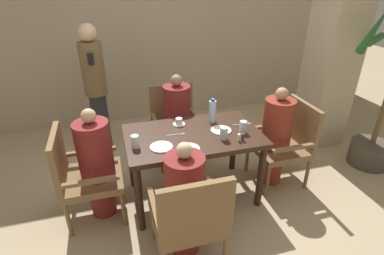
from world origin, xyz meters
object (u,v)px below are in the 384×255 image
(diner_in_right_chair, at_px, (276,136))
(diner_in_left_chair, at_px, (97,163))
(water_bottle, at_px, (212,111))
(chair_far_side, at_px, (175,121))
(plate_main_left, at_px, (221,130))
(plate_main_right, at_px, (188,149))
(teacup_with_saucer, at_px, (179,122))
(diner_in_near_chair, at_px, (185,199))
(standing_host, at_px, (95,86))
(glass_tall_mid, at_px, (135,142))
(diner_in_far_chair, at_px, (177,120))
(plate_dessert_center, at_px, (161,147))
(glass_tall_near, at_px, (224,133))
(glass_tall_far, at_px, (243,127))
(potted_palm, at_px, (384,107))
(chair_near_corner, at_px, (190,216))
(chair_left_side, at_px, (82,173))
(chair_right_side, at_px, (287,140))

(diner_in_right_chair, bearing_deg, diner_in_left_chair, 180.00)
(water_bottle, bearing_deg, chair_far_side, 113.25)
(plate_main_left, xyz_separation_m, water_bottle, (-0.02, 0.22, 0.12))
(plate_main_right, height_order, teacup_with_saucer, teacup_with_saucer)
(diner_in_near_chair, bearing_deg, standing_host, 107.56)
(teacup_with_saucer, xyz_separation_m, glass_tall_mid, (-0.49, -0.34, 0.03))
(diner_in_far_chair, bearing_deg, diner_in_left_chair, -144.29)
(diner_in_far_chair, height_order, diner_in_near_chair, diner_in_far_chair)
(chair_far_side, height_order, standing_host, standing_host)
(plate_dessert_center, relative_size, teacup_with_saucer, 1.62)
(chair_far_side, height_order, diner_in_near_chair, diner_in_near_chair)
(glass_tall_near, xyz_separation_m, glass_tall_far, (0.23, 0.07, 0.00))
(potted_palm, distance_m, teacup_with_saucer, 2.42)
(diner_in_near_chair, relative_size, water_bottle, 4.09)
(diner_in_right_chair, relative_size, diner_in_near_chair, 1.06)
(standing_host, bearing_deg, glass_tall_far, -46.32)
(potted_palm, xyz_separation_m, water_bottle, (-2.05, 0.23, 0.10))
(chair_near_corner, bearing_deg, plate_main_left, 55.59)
(plate_main_left, bearing_deg, chair_near_corner, -124.41)
(standing_host, relative_size, teacup_with_saucer, 12.88)
(plate_dessert_center, relative_size, glass_tall_far, 1.71)
(diner_in_near_chair, xyz_separation_m, water_bottle, (0.54, 0.88, 0.33))
(plate_main_right, relative_size, plate_dessert_center, 1.00)
(standing_host, relative_size, plate_main_right, 7.94)
(chair_left_side, distance_m, chair_right_side, 2.19)
(plate_main_left, distance_m, glass_tall_near, 0.17)
(plate_dessert_center, bearing_deg, diner_in_near_chair, -80.46)
(chair_right_side, height_order, glass_tall_mid, chair_right_side)
(chair_near_corner, bearing_deg, glass_tall_near, 51.33)
(diner_in_left_chair, xyz_separation_m, glass_tall_near, (1.20, -0.18, 0.23))
(plate_main_left, relative_size, plate_main_right, 1.00)
(chair_far_side, xyz_separation_m, plate_dessert_center, (-0.35, -1.00, 0.26))
(potted_palm, relative_size, glass_tall_far, 16.92)
(chair_far_side, bearing_deg, chair_near_corner, -99.17)
(standing_host, relative_size, plate_main_left, 7.94)
(glass_tall_near, bearing_deg, diner_in_right_chair, 14.43)
(chair_far_side, bearing_deg, standing_host, 150.08)
(glass_tall_mid, bearing_deg, potted_palm, 1.43)
(chair_far_side, relative_size, diner_in_right_chair, 0.82)
(glass_tall_near, bearing_deg, teacup_with_saucer, 129.33)
(chair_far_side, bearing_deg, glass_tall_mid, -121.83)
(potted_palm, bearing_deg, plate_main_left, 179.60)
(potted_palm, relative_size, water_bottle, 7.81)
(water_bottle, bearing_deg, diner_in_left_chair, -170.64)
(diner_in_far_chair, distance_m, chair_near_corner, 1.54)
(plate_dessert_center, bearing_deg, glass_tall_mid, 163.56)
(chair_near_corner, relative_size, glass_tall_far, 7.74)
(chair_left_side, relative_size, glass_tall_mid, 7.74)
(diner_in_right_chair, bearing_deg, standing_host, 143.92)
(chair_right_side, bearing_deg, diner_in_right_chair, 180.00)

